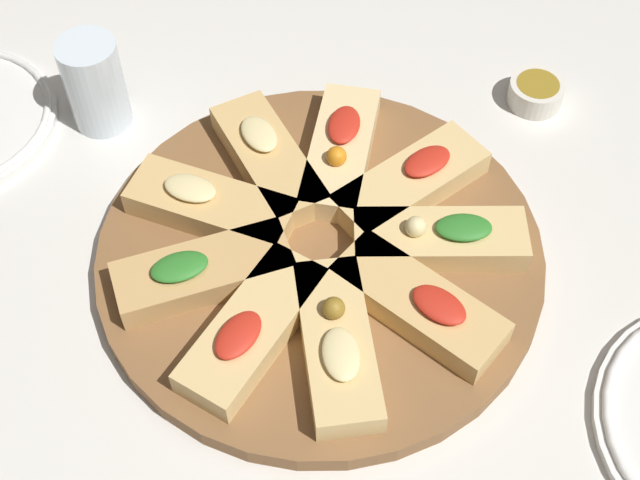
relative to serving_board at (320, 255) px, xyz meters
name	(u,v)px	position (x,y,z in m)	size (l,w,h in m)	color
ground_plane	(320,261)	(0.00, 0.00, -0.01)	(3.00, 3.00, 0.00)	silver
serving_board	(320,255)	(0.00, 0.00, 0.00)	(0.44, 0.44, 0.02)	brown
focaccia_slice_0	(418,305)	(0.12, 0.00, 0.03)	(0.17, 0.06, 0.04)	tan
focaccia_slice_1	(440,238)	(0.09, 0.07, 0.03)	(0.17, 0.15, 0.04)	#DBB775
focaccia_slice_2	(411,182)	(0.03, 0.11, 0.03)	(0.10, 0.17, 0.04)	#DBB775
focaccia_slice_3	(340,150)	(-0.05, 0.10, 0.03)	(0.13, 0.17, 0.04)	#E5C689
focaccia_slice_4	(268,158)	(-0.11, 0.05, 0.03)	(0.18, 0.12, 0.04)	tan
focaccia_slice_5	(210,205)	(-0.11, -0.04, 0.03)	(0.18, 0.11, 0.04)	tan
focaccia_slice_6	(202,272)	(-0.06, -0.10, 0.03)	(0.14, 0.17, 0.04)	tan
focaccia_slice_7	(252,329)	(0.02, -0.12, 0.03)	(0.08, 0.17, 0.04)	#DBB775
focaccia_slice_8	(337,344)	(0.08, -0.08, 0.03)	(0.16, 0.16, 0.04)	#DBB775
water_glass	(93,85)	(-0.31, 0.00, 0.04)	(0.06, 0.06, 0.11)	silver
dipping_bowl	(536,92)	(0.05, 0.32, 0.00)	(0.06, 0.06, 0.03)	silver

